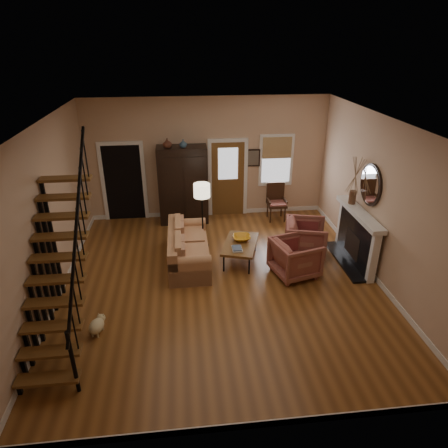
{
  "coord_description": "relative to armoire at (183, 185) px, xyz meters",
  "views": [
    {
      "loc": [
        -0.73,
        -7.03,
        4.71
      ],
      "look_at": [
        0.1,
        0.4,
        1.15
      ],
      "focal_mm": 32.0,
      "sensor_mm": 36.0,
      "label": 1
    }
  ],
  "objects": [
    {
      "name": "room",
      "position": [
        0.29,
        -1.39,
        0.46
      ],
      "size": [
        7.0,
        7.33,
        3.3
      ],
      "color": "brown",
      "rests_on": "ground"
    },
    {
      "name": "staircase",
      "position": [
        -2.08,
        -4.45,
        0.55
      ],
      "size": [
        0.94,
        2.8,
        3.2
      ],
      "primitive_type": null,
      "color": "brown",
      "rests_on": "ground"
    },
    {
      "name": "fireplace",
      "position": [
        3.83,
        -2.65,
        -0.31
      ],
      "size": [
        0.33,
        1.95,
        2.3
      ],
      "color": "black",
      "rests_on": "ground"
    },
    {
      "name": "armoire",
      "position": [
        0.0,
        0.0,
        0.0
      ],
      "size": [
        1.3,
        0.6,
        2.1
      ],
      "primitive_type": null,
      "color": "black",
      "rests_on": "ground"
    },
    {
      "name": "vase_a",
      "position": [
        -0.35,
        -0.1,
        1.17
      ],
      "size": [
        0.24,
        0.24,
        0.25
      ],
      "primitive_type": "imported",
      "color": "#4C2619",
      "rests_on": "armoire"
    },
    {
      "name": "vase_b",
      "position": [
        0.05,
        -0.1,
        1.16
      ],
      "size": [
        0.2,
        0.2,
        0.21
      ],
      "primitive_type": "imported",
      "color": "#334C60",
      "rests_on": "armoire"
    },
    {
      "name": "sofa",
      "position": [
        0.05,
        -2.28,
        -0.67
      ],
      "size": [
        0.89,
        2.05,
        0.76
      ],
      "primitive_type": null,
      "rotation": [
        0.0,
        0.0,
        -0.0
      ],
      "color": "tan",
      "rests_on": "ground"
    },
    {
      "name": "coffee_table",
      "position": [
        1.22,
        -2.34,
        -0.82
      ],
      "size": [
        1.03,
        1.35,
        0.46
      ],
      "primitive_type": null,
      "rotation": [
        0.0,
        0.0,
        -0.31
      ],
      "color": "brown",
      "rests_on": "ground"
    },
    {
      "name": "bowl",
      "position": [
        1.27,
        -2.19,
        -0.54
      ],
      "size": [
        0.41,
        0.41,
        0.1
      ],
      "primitive_type": "imported",
      "color": "orange",
      "rests_on": "coffee_table"
    },
    {
      "name": "books",
      "position": [
        1.1,
        -2.64,
        -0.56
      ],
      "size": [
        0.22,
        0.3,
        0.06
      ],
      "primitive_type": null,
      "color": "beige",
      "rests_on": "coffee_table"
    },
    {
      "name": "armchair_left",
      "position": [
        2.29,
        -3.03,
        -0.64
      ],
      "size": [
        1.11,
        1.09,
        0.82
      ],
      "primitive_type": "imported",
      "rotation": [
        0.0,
        0.0,
        1.84
      ],
      "color": "maroon",
      "rests_on": "ground"
    },
    {
      "name": "armchair_right",
      "position": [
        2.77,
        -2.2,
        -0.63
      ],
      "size": [
        1.13,
        1.11,
        0.85
      ],
      "primitive_type": "imported",
      "rotation": [
        0.0,
        0.0,
        1.32
      ],
      "color": "maroon",
      "rests_on": "ground"
    },
    {
      "name": "floor_lamp",
      "position": [
        0.41,
        -1.63,
        -0.23
      ],
      "size": [
        0.45,
        0.45,
        1.65
      ],
      "primitive_type": null,
      "rotation": [
        0.0,
        0.0,
        -0.23
      ],
      "color": "black",
      "rests_on": "ground"
    },
    {
      "name": "side_chair",
      "position": [
        2.55,
        -0.2,
        -0.54
      ],
      "size": [
        0.54,
        0.54,
        1.02
      ],
      "primitive_type": null,
      "color": "#351F11",
      "rests_on": "ground"
    },
    {
      "name": "dog",
      "position": [
        -1.61,
        -4.52,
        -0.91
      ],
      "size": [
        0.34,
        0.45,
        0.29
      ],
      "primitive_type": null,
      "rotation": [
        0.0,
        0.0,
        -0.29
      ],
      "color": "beige",
      "rests_on": "ground"
    }
  ]
}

